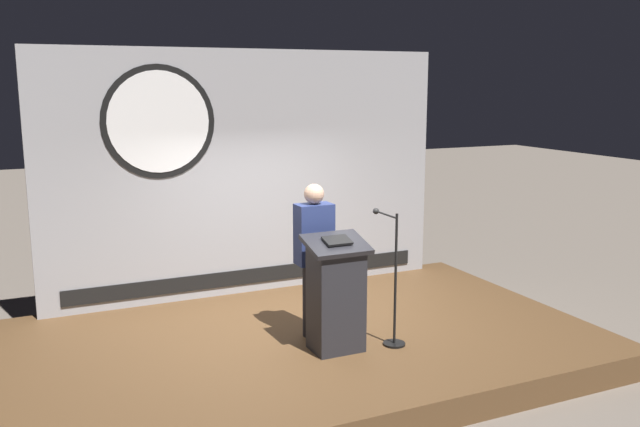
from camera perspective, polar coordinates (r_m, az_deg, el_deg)
name	(u,v)px	position (r m, az deg, el deg)	size (l,w,h in m)	color
ground_plane	(306,360)	(7.96, -1.16, -12.04)	(40.00, 40.00, 0.00)	#6B6056
stage_platform	(306,348)	(7.90, -1.16, -11.04)	(6.40, 4.00, 0.30)	brown
banner_display	(247,173)	(9.12, -6.10, 3.36)	(5.43, 0.12, 3.21)	#9E9EA3
podium	(336,295)	(7.25, 1.33, -6.78)	(0.64, 0.50, 1.24)	#26262B
speaker_person	(314,259)	(7.58, -0.49, -3.81)	(0.40, 0.26, 1.72)	black
microphone_stand	(392,298)	(7.50, 5.99, -6.93)	(0.24, 0.60, 1.45)	black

